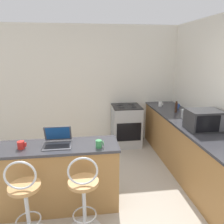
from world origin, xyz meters
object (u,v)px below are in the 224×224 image
object	(u,v)px
mug_blue	(177,106)
bar_stool_near	(26,202)
mug_white	(160,104)
toaster	(189,115)
mug_green	(99,144)
bar_stool_far	(84,197)
mug_red	(21,145)
stove_range	(126,125)
microwave	(204,120)
laptop	(58,140)
pepper_mill	(176,107)

from	to	relation	value
mug_blue	bar_stool_near	bearing A→B (deg)	-141.12
bar_stool_near	mug_white	world-z (taller)	bar_stool_near
bar_stool_near	toaster	xyz separation A→B (m)	(2.46, 1.31, 0.51)
toaster	mug_green	xyz separation A→B (m)	(-1.64, -0.94, -0.03)
bar_stool_far	mug_red	distance (m)	0.99
stove_range	mug_red	xyz separation A→B (m)	(-1.70, -1.96, 0.49)
mug_blue	mug_red	bearing A→B (deg)	-148.95
mug_white	mug_red	distance (m)	3.04
mug_green	mug_red	world-z (taller)	mug_green
microwave	laptop	bearing A→B (deg)	-172.69
microwave	pepper_mill	size ratio (longest dim) A/B	2.28
pepper_mill	mug_white	distance (m)	0.53
stove_range	mug_blue	size ratio (longest dim) A/B	9.41
mug_blue	mug_red	world-z (taller)	mug_blue
stove_range	mug_green	bearing A→B (deg)	-110.13
stove_range	mug_blue	distance (m)	1.17
bar_stool_far	mug_red	xyz separation A→B (m)	(-0.74, 0.46, 0.47)
bar_stool_far	pepper_mill	xyz separation A→B (m)	(1.81, 1.79, 0.53)
bar_stool_far	stove_range	distance (m)	2.60
bar_stool_near	toaster	world-z (taller)	toaster
bar_stool_near	mug_red	size ratio (longest dim) A/B	9.66
pepper_mill	mug_blue	distance (m)	0.34
toaster	mug_red	xyz separation A→B (m)	(-2.58, -0.85, -0.03)
bar_stool_far	mug_blue	world-z (taller)	bar_stool_far
mug_blue	mug_red	size ratio (longest dim) A/B	0.93
pepper_mill	mug_red	distance (m)	2.88
bar_stool_far	stove_range	bearing A→B (deg)	68.36
bar_stool_near	stove_range	bearing A→B (deg)	56.83
pepper_mill	mug_red	bearing A→B (deg)	-152.39
mug_white	bar_stool_near	bearing A→B (deg)	-135.00
pepper_mill	mug_white	world-z (taller)	pepper_mill
toaster	laptop	bearing A→B (deg)	-159.91
laptop	stove_range	size ratio (longest dim) A/B	0.38
stove_range	mug_green	world-z (taller)	mug_green
laptop	stove_range	distance (m)	2.34
mug_white	mug_red	size ratio (longest dim) A/B	0.93
stove_range	mug_red	bearing A→B (deg)	-130.87
pepper_mill	mug_blue	xyz separation A→B (m)	(0.16, 0.30, -0.06)
bar_stool_near	laptop	distance (m)	0.78
toaster	mug_white	xyz separation A→B (m)	(-0.16, 0.99, -0.03)
toaster	pepper_mill	bearing A→B (deg)	93.60
bar_stool_near	stove_range	xyz separation A→B (m)	(1.58, 2.42, -0.02)
mug_blue	mug_red	distance (m)	3.16
toaster	mug_white	size ratio (longest dim) A/B	2.50
microwave	mug_green	bearing A→B (deg)	-165.11
bar_stool_far	mug_white	size ratio (longest dim) A/B	10.37
mug_white	bar_stool_far	bearing A→B (deg)	-126.13
mug_blue	mug_green	xyz separation A→B (m)	(-1.76, -1.72, 0.00)
bar_stool_far	bar_stool_near	bearing A→B (deg)	180.00
bar_stool_near	laptop	world-z (taller)	laptop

